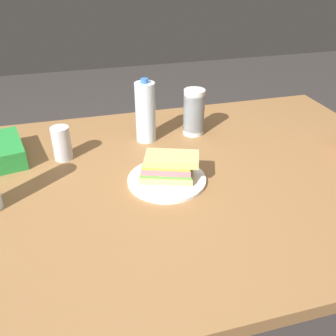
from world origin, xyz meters
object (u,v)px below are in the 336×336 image
at_px(sandwich, 169,167).
at_px(water_bottle_tall, 146,112).
at_px(plastic_cup_stack, 194,112).
at_px(dining_table, 165,196).
at_px(soda_can_silver, 62,143).
at_px(paper_plate, 168,179).
at_px(chip_bag, 0,151).

relative_size(sandwich, water_bottle_tall, 0.82).
distance_m(sandwich, plastic_cup_stack, 0.37).
xyz_separation_m(dining_table, soda_can_silver, (-0.32, 0.22, 0.14)).
distance_m(paper_plate, soda_can_silver, 0.41).
bearing_deg(plastic_cup_stack, dining_table, -123.49).
bearing_deg(water_bottle_tall, soda_can_silver, -168.02).
height_order(dining_table, chip_bag, chip_bag).
bearing_deg(soda_can_silver, chip_bag, 167.56).
bearing_deg(water_bottle_tall, plastic_cup_stack, 1.81).
distance_m(paper_plate, chip_bag, 0.61).
relative_size(sandwich, chip_bag, 0.89).
bearing_deg(plastic_cup_stack, water_bottle_tall, -178.19).
bearing_deg(dining_table, paper_plate, -79.01).
bearing_deg(dining_table, plastic_cup_stack, 56.51).
height_order(chip_bag, water_bottle_tall, water_bottle_tall).
bearing_deg(plastic_cup_stack, sandwich, -120.71).
xyz_separation_m(dining_table, water_bottle_tall, (0.00, 0.29, 0.19)).
xyz_separation_m(dining_table, plastic_cup_stack, (0.20, 0.30, 0.17)).
relative_size(chip_bag, plastic_cup_stack, 1.24).
relative_size(water_bottle_tall, plastic_cup_stack, 1.34).
bearing_deg(paper_plate, dining_table, 100.99).
xyz_separation_m(chip_bag, soda_can_silver, (0.22, -0.05, 0.03)).
distance_m(sandwich, chip_bag, 0.62).
height_order(dining_table, water_bottle_tall, water_bottle_tall).
bearing_deg(sandwich, chip_bag, 151.76).
height_order(chip_bag, soda_can_silver, soda_can_silver).
height_order(sandwich, chip_bag, sandwich).
height_order(dining_table, soda_can_silver, soda_can_silver).
xyz_separation_m(dining_table, sandwich, (0.01, -0.02, 0.13)).
bearing_deg(soda_can_silver, plastic_cup_stack, 8.19).
bearing_deg(water_bottle_tall, dining_table, -90.33).
xyz_separation_m(chip_bag, water_bottle_tall, (0.54, 0.02, 0.08)).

